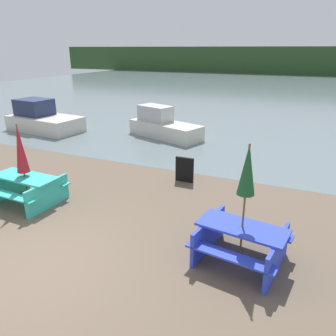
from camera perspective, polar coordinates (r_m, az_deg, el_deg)
The scene contains 10 objects.
ground_plane at distance 6.68m, azimuth -21.88°, elevation -15.80°, with size 60.00×60.00×0.00m, color brown.
water at distance 34.69m, azimuth 17.10°, elevation 13.07°, with size 60.00×50.00×0.00m.
far_treeline at distance 54.42m, azimuth 20.23°, elevation 17.14°, with size 80.00×1.60×4.00m.
picnic_table_blue at distance 6.30m, azimuth 12.62°, elevation -12.18°, with size 1.78×1.60×0.73m.
picnic_table_teal at distance 9.11m, azimuth -23.45°, elevation -2.96°, with size 1.76×1.44×0.72m.
umbrella_darkgreen at distance 5.70m, azimuth 13.65°, elevation -0.47°, with size 0.31×0.31×2.28m.
umbrella_crimson at distance 8.80m, azimuth -24.34°, elevation 3.06°, with size 0.31×0.31×2.06m.
boat at distance 14.78m, azimuth -0.88°, elevation 7.37°, with size 3.66×2.29×1.34m.
boat_second at distance 17.05m, azimuth -20.99°, elevation 7.93°, with size 3.75×2.15×1.47m.
signboard at distance 9.71m, azimuth 2.90°, elevation -0.28°, with size 0.55×0.08×0.75m.
Camera 1 is at (4.19, -3.59, 3.76)m, focal length 35.00 mm.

